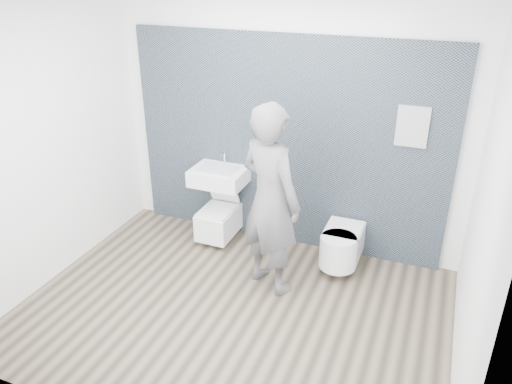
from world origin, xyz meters
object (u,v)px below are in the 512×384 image
at_px(toilet_rounded, 341,246).
at_px(visitor, 270,200).
at_px(washbasin, 219,176).
at_px(toilet_square, 219,220).

xyz_separation_m(toilet_rounded, visitor, (-0.61, -0.56, 0.69)).
bearing_deg(washbasin, visitor, -37.44).
relative_size(washbasin, toilet_square, 0.87).
relative_size(toilet_square, toilet_rounded, 1.06).
height_order(toilet_square, visitor, visitor).
bearing_deg(toilet_rounded, visitor, -137.39).
height_order(washbasin, toilet_square, washbasin).
bearing_deg(visitor, toilet_square, -11.15).
bearing_deg(toilet_square, visitor, -35.68).
relative_size(toilet_square, visitor, 0.37).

